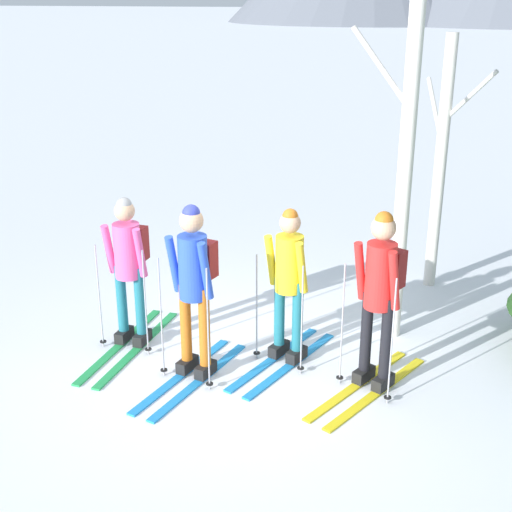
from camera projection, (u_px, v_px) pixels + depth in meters
name	position (u px, v px, depth m)	size (l,w,h in m)	color
ground_plane	(231.00, 364.00, 7.14)	(400.00, 400.00, 0.00)	white
skier_in_pink	(129.00, 264.00, 7.26)	(0.61, 1.79, 1.65)	green
skier_in_blue	(194.00, 281.00, 6.61)	(0.65, 1.66, 1.77)	#1E84D1
skier_in_yellow	(288.00, 281.00, 6.93)	(0.80, 1.62, 1.64)	#1E84D1
skier_in_red	(380.00, 291.00, 6.41)	(0.97, 1.64, 1.77)	yellow
birch_tree_tall	(441.00, 162.00, 8.54)	(0.84, 0.94, 3.16)	silver
birch_tree_slender	(405.00, 148.00, 7.04)	(0.70, 0.60, 4.24)	silver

